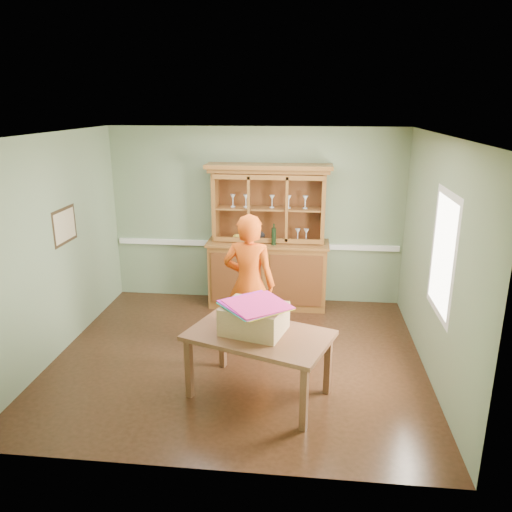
# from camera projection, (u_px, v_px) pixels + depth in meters

# --- Properties ---
(floor) EXTENTS (4.50, 4.50, 0.00)m
(floor) POSITION_uv_depth(u_px,v_px,m) (238.00, 357.00, 6.21)
(floor) COLOR #452616
(floor) RESTS_ON ground
(ceiling) EXTENTS (4.50, 4.50, 0.00)m
(ceiling) POSITION_uv_depth(u_px,v_px,m) (236.00, 135.00, 5.41)
(ceiling) COLOR white
(ceiling) RESTS_ON wall_back
(wall_back) EXTENTS (4.50, 0.00, 4.50)m
(wall_back) POSITION_uv_depth(u_px,v_px,m) (256.00, 216.00, 7.71)
(wall_back) COLOR gray
(wall_back) RESTS_ON floor
(wall_left) EXTENTS (0.00, 4.00, 4.00)m
(wall_left) POSITION_uv_depth(u_px,v_px,m) (54.00, 248.00, 6.04)
(wall_left) COLOR gray
(wall_left) RESTS_ON floor
(wall_right) EXTENTS (0.00, 4.00, 4.00)m
(wall_right) POSITION_uv_depth(u_px,v_px,m) (436.00, 260.00, 5.58)
(wall_right) COLOR gray
(wall_right) RESTS_ON floor
(wall_front) EXTENTS (4.50, 0.00, 4.50)m
(wall_front) POSITION_uv_depth(u_px,v_px,m) (201.00, 327.00, 3.91)
(wall_front) COLOR gray
(wall_front) RESTS_ON floor
(chair_rail) EXTENTS (4.41, 0.05, 0.08)m
(chair_rail) POSITION_uv_depth(u_px,v_px,m) (256.00, 245.00, 7.82)
(chair_rail) COLOR white
(chair_rail) RESTS_ON wall_back
(framed_map) EXTENTS (0.03, 0.60, 0.46)m
(framed_map) POSITION_uv_depth(u_px,v_px,m) (65.00, 226.00, 6.26)
(framed_map) COLOR #332414
(framed_map) RESTS_ON wall_left
(window_panel) EXTENTS (0.03, 0.96, 1.36)m
(window_panel) POSITION_uv_depth(u_px,v_px,m) (442.00, 255.00, 5.25)
(window_panel) COLOR white
(window_panel) RESTS_ON wall_right
(china_hutch) EXTENTS (1.85, 0.61, 2.17)m
(china_hutch) POSITION_uv_depth(u_px,v_px,m) (268.00, 257.00, 7.62)
(china_hutch) COLOR brown
(china_hutch) RESTS_ON floor
(dining_table) EXTENTS (1.66, 1.32, 0.73)m
(dining_table) POSITION_uv_depth(u_px,v_px,m) (259.00, 341.00, 5.23)
(dining_table) COLOR brown
(dining_table) RESTS_ON floor
(cardboard_box) EXTENTS (0.74, 0.65, 0.29)m
(cardboard_box) POSITION_uv_depth(u_px,v_px,m) (254.00, 319.00, 5.21)
(cardboard_box) COLOR tan
(cardboard_box) RESTS_ON dining_table
(kite_stack) EXTENTS (0.79, 0.79, 0.05)m
(kite_stack) POSITION_uv_depth(u_px,v_px,m) (255.00, 305.00, 5.11)
(kite_stack) COLOR #FFFA20
(kite_stack) RESTS_ON cardboard_box
(person) EXTENTS (0.69, 0.50, 1.78)m
(person) POSITION_uv_depth(u_px,v_px,m) (249.00, 284.00, 6.13)
(person) COLOR #DA4B0D
(person) RESTS_ON floor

